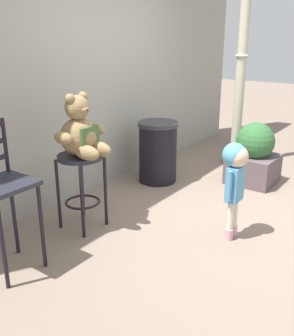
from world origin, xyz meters
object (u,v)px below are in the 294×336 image
object	(u,v)px
teddy_bear	(81,133)
lamppost	(239,93)
child_walking	(235,171)
bar_stool_with_teddy	(81,175)
trash_bin	(158,152)
bar_chair_empty	(2,191)
planter_with_shrub	(254,156)

from	to	relation	value
teddy_bear	lamppost	distance (m)	2.78
teddy_bear	child_walking	bearing A→B (deg)	-62.65
bar_stool_with_teddy	teddy_bear	xyz separation A→B (m)	(0.00, -0.03, 0.42)
bar_stool_with_teddy	lamppost	size ratio (longest dim) A/B	0.28
trash_bin	bar_chair_empty	bearing A→B (deg)	-176.07
bar_stool_with_teddy	lamppost	xyz separation A→B (m)	(2.76, -0.39, 0.50)
teddy_bear	lamppost	xyz separation A→B (m)	(2.76, -0.37, 0.08)
teddy_bear	planter_with_shrub	world-z (taller)	teddy_bear
child_walking	bar_chair_empty	xyz separation A→B (m)	(-1.54, 1.25, 0.02)
bar_stool_with_teddy	child_walking	xyz separation A→B (m)	(0.65, -1.29, 0.13)
child_walking	trash_bin	xyz separation A→B (m)	(0.84, 1.42, -0.28)
bar_stool_with_teddy	planter_with_shrub	bearing A→B (deg)	-22.51
lamppost	bar_stool_with_teddy	bearing A→B (deg)	171.86
child_walking	trash_bin	world-z (taller)	child_walking
child_walking	planter_with_shrub	world-z (taller)	child_walking
trash_bin	bar_stool_with_teddy	bearing A→B (deg)	-175.27
child_walking	bar_chair_empty	size ratio (longest dim) A/B	0.77
bar_chair_empty	lamppost	bearing A→B (deg)	-5.56
child_walking	planter_with_shrub	xyz separation A→B (m)	(1.52, 0.39, -0.31)
teddy_bear	bar_chair_empty	size ratio (longest dim) A/B	0.48
bar_chair_empty	planter_with_shrub	world-z (taller)	bar_chair_empty
bar_stool_with_teddy	planter_with_shrub	world-z (taller)	planter_with_shrub
trash_bin	bar_chair_empty	distance (m)	2.40
lamppost	planter_with_shrub	size ratio (longest dim) A/B	3.38
bar_chair_empty	child_walking	bearing A→B (deg)	-39.10
lamppost	trash_bin	bearing A→B (deg)	157.71
teddy_bear	bar_stool_with_teddy	bearing A→B (deg)	90.00
child_walking	trash_bin	bearing A→B (deg)	101.95
lamppost	bar_chair_empty	bearing A→B (deg)	174.44
bar_stool_with_teddy	child_walking	size ratio (longest dim) A/B	0.81
bar_chair_empty	trash_bin	bearing A→B (deg)	3.93
child_walking	planter_with_shrub	distance (m)	1.60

